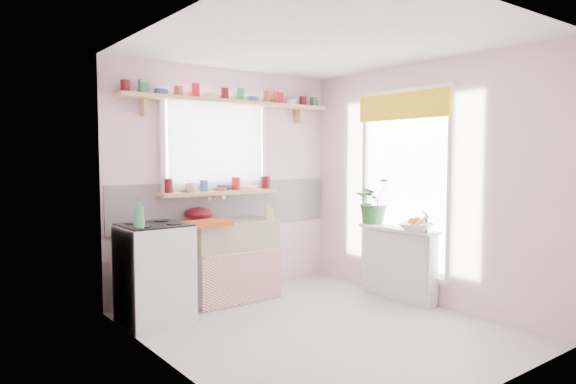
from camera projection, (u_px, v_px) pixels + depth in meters
room at (314, 171)px, 5.56m from camera, size 3.20×3.20×3.20m
sink_unit at (230, 259)px, 5.48m from camera, size 0.95×0.65×1.11m
cooker at (154, 273)px, 4.71m from camera, size 0.58×0.58×0.93m
radiator_ledge at (399, 262)px, 5.50m from camera, size 0.22×0.95×0.78m
windowsill at (220, 192)px, 5.58m from camera, size 1.40×0.22×0.04m
pine_shelf at (232, 102)px, 5.60m from camera, size 2.52×0.24×0.04m
shelf_crockery at (232, 95)px, 5.59m from camera, size 2.47×0.11×0.12m
sill_crockery at (219, 186)px, 5.56m from camera, size 1.35×0.11×0.12m
dish_tray at (207, 223)px, 5.07m from camera, size 0.46×0.36×0.04m
colander at (199, 214)px, 5.46m from camera, size 0.41×0.41×0.14m
jade_plant at (374, 201)px, 5.79m from camera, size 0.50×0.45×0.51m
fruit_bowl at (416, 227)px, 5.18m from camera, size 0.43×0.43×0.08m
herb_pot at (425, 221)px, 5.09m from camera, size 0.15×0.12×0.23m
soap_bottle_sink at (269, 212)px, 5.52m from camera, size 0.09×0.09×0.18m
sill_cup at (191, 187)px, 5.30m from camera, size 0.15×0.15×0.10m
sill_bowl at (224, 187)px, 5.67m from camera, size 0.21×0.21×0.06m
shelf_vase at (274, 98)px, 6.00m from camera, size 0.15×0.15×0.15m
cooker_bottle at (139, 214)px, 4.36m from camera, size 0.11×0.11×0.26m
fruit at (416, 221)px, 5.19m from camera, size 0.20×0.14×0.10m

